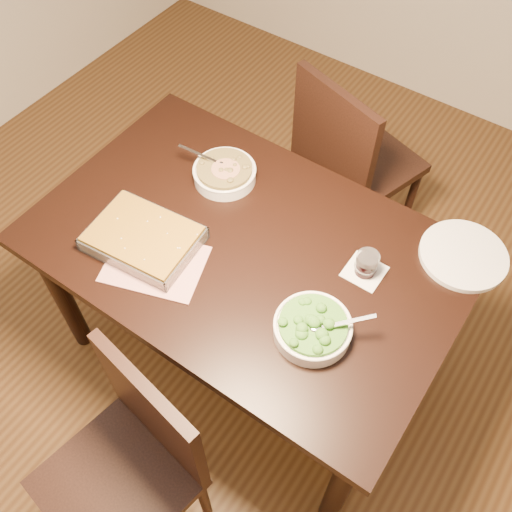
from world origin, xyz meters
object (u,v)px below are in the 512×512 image
wine_tumbler (367,264)px  dinner_plate (463,255)px  baking_dish (143,239)px  stew_bowl (225,173)px  table (246,262)px  chair_near (133,458)px  broccoli_bowl (313,328)px  chair_far (348,159)px

wine_tumbler → dinner_plate: 0.33m
baking_dish → dinner_plate: (0.87, 0.55, -0.02)m
stew_bowl → dinner_plate: size_ratio=0.87×
stew_bowl → dinner_plate: 0.85m
table → dinner_plate: (0.60, 0.36, 0.10)m
stew_bowl → baking_dish: 0.39m
dinner_plate → chair_near: bearing=-116.8°
stew_bowl → wine_tumbler: (0.60, -0.07, 0.01)m
broccoli_bowl → wine_tumbler: size_ratio=2.84×
stew_bowl → chair_far: bearing=68.6°
broccoli_bowl → dinner_plate: broccoli_bowl is taller
stew_bowl → baking_dish: stew_bowl is taller
wine_tumbler → stew_bowl: bearing=173.3°
chair_near → chair_far: size_ratio=0.95×
chair_near → dinner_plate: bearing=72.6°
dinner_plate → wine_tumbler: bearing=-135.0°
baking_dish → chair_far: bearing=68.7°
baking_dish → chair_near: size_ratio=0.42×
stew_bowl → wine_tumbler: stew_bowl is taller
table → wine_tumbler: (0.37, 0.13, 0.14)m
table → chair_near: bearing=-84.2°
chair_near → baking_dish: bearing=133.6°
table → chair_near: size_ratio=1.60×
stew_bowl → broccoli_bowl: size_ratio=1.06×
baking_dish → wine_tumbler: 0.71m
broccoli_bowl → dinner_plate: size_ratio=0.82×
broccoli_bowl → wine_tumbler: broccoli_bowl is taller
broccoli_bowl → chair_near: 0.67m
table → chair_far: size_ratio=1.51×
stew_bowl → chair_near: 0.98m
dinner_plate → chair_far: (-0.61, 0.40, -0.24)m
broccoli_bowl → chair_far: size_ratio=0.25×
dinner_plate → chair_near: size_ratio=0.32×
table → dinner_plate: dinner_plate is taller
stew_bowl → chair_far: 0.66m
baking_dish → table: bearing=28.3°
wine_tumbler → chair_far: bearing=121.0°
table → wine_tumbler: wine_tumbler is taller
baking_dish → dinner_plate: baking_dish is taller
baking_dish → chair_far: chair_far is taller
wine_tumbler → dinner_plate: size_ratio=0.29×
stew_bowl → table: bearing=-40.3°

